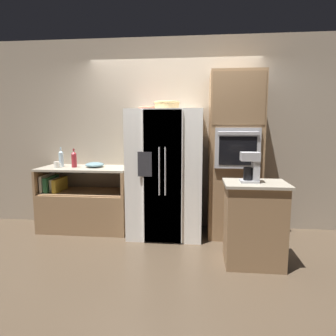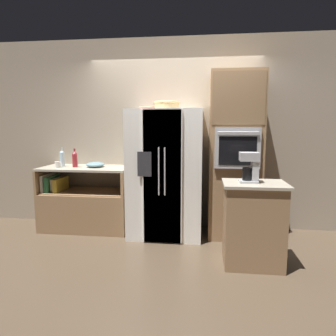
{
  "view_description": "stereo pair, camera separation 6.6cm",
  "coord_description": "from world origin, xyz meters",
  "px_view_note": "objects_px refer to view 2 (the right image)",
  "views": [
    {
      "loc": [
        0.38,
        -4.05,
        1.52
      ],
      "look_at": [
        -0.04,
        -0.05,
        0.96
      ],
      "focal_mm": 32.0,
      "sensor_mm": 36.0,
      "label": 1
    },
    {
      "loc": [
        0.45,
        -4.04,
        1.52
      ],
      "look_at": [
        -0.04,
        -0.05,
        0.96
      ],
      "focal_mm": 32.0,
      "sensor_mm": 36.0,
      "label": 2
    }
  ],
  "objects_px": {
    "bottle_tall": "(75,159)",
    "mug": "(58,165)",
    "wall_oven": "(235,156)",
    "mixing_bowl": "(95,165)",
    "fruit_bowl": "(149,108)",
    "wicker_basket": "(167,105)",
    "refrigerator": "(166,173)",
    "bottle_short": "(62,158)",
    "coffee_maker": "(251,166)"
  },
  "relations": [
    {
      "from": "refrigerator",
      "to": "wall_oven",
      "type": "relative_size",
      "value": 0.78
    },
    {
      "from": "wall_oven",
      "to": "mug",
      "type": "xyz_separation_m",
      "value": [
        -2.5,
        -0.1,
        -0.14
      ]
    },
    {
      "from": "wall_oven",
      "to": "mixing_bowl",
      "type": "bearing_deg",
      "value": 179.4
    },
    {
      "from": "fruit_bowl",
      "to": "wall_oven",
      "type": "bearing_deg",
      "value": 0.37
    },
    {
      "from": "refrigerator",
      "to": "coffee_maker",
      "type": "height_order",
      "value": "refrigerator"
    },
    {
      "from": "bottle_tall",
      "to": "coffee_maker",
      "type": "bearing_deg",
      "value": -20.58
    },
    {
      "from": "wall_oven",
      "to": "mixing_bowl",
      "type": "relative_size",
      "value": 8.28
    },
    {
      "from": "wall_oven",
      "to": "bottle_tall",
      "type": "xyz_separation_m",
      "value": [
        -2.28,
        -0.02,
        -0.07
      ]
    },
    {
      "from": "wicker_basket",
      "to": "coffee_maker",
      "type": "relative_size",
      "value": 1.07
    },
    {
      "from": "wicker_basket",
      "to": "mixing_bowl",
      "type": "distance_m",
      "value": 1.37
    },
    {
      "from": "wicker_basket",
      "to": "bottle_tall",
      "type": "relative_size",
      "value": 1.28
    },
    {
      "from": "wicker_basket",
      "to": "mug",
      "type": "distance_m",
      "value": 1.79
    },
    {
      "from": "wicker_basket",
      "to": "mug",
      "type": "relative_size",
      "value": 3.18
    },
    {
      "from": "refrigerator",
      "to": "bottle_short",
      "type": "distance_m",
      "value": 1.58
    },
    {
      "from": "bottle_tall",
      "to": "bottle_short",
      "type": "xyz_separation_m",
      "value": [
        -0.22,
        0.06,
        0.0
      ]
    },
    {
      "from": "mug",
      "to": "bottle_short",
      "type": "bearing_deg",
      "value": 89.78
    },
    {
      "from": "fruit_bowl",
      "to": "mixing_bowl",
      "type": "bearing_deg",
      "value": 178.0
    },
    {
      "from": "coffee_maker",
      "to": "mixing_bowl",
      "type": "bearing_deg",
      "value": 155.83
    },
    {
      "from": "wicker_basket",
      "to": "fruit_bowl",
      "type": "distance_m",
      "value": 0.28
    },
    {
      "from": "fruit_bowl",
      "to": "mug",
      "type": "relative_size",
      "value": 2.73
    },
    {
      "from": "refrigerator",
      "to": "fruit_bowl",
      "type": "distance_m",
      "value": 0.93
    },
    {
      "from": "wicker_basket",
      "to": "fruit_bowl",
      "type": "height_order",
      "value": "wicker_basket"
    },
    {
      "from": "wall_oven",
      "to": "bottle_short",
      "type": "height_order",
      "value": "wall_oven"
    },
    {
      "from": "refrigerator",
      "to": "fruit_bowl",
      "type": "height_order",
      "value": "fruit_bowl"
    },
    {
      "from": "bottle_tall",
      "to": "mixing_bowl",
      "type": "xyz_separation_m",
      "value": [
        0.29,
        0.04,
        -0.08
      ]
    },
    {
      "from": "refrigerator",
      "to": "wicker_basket",
      "type": "height_order",
      "value": "wicker_basket"
    },
    {
      "from": "fruit_bowl",
      "to": "mixing_bowl",
      "type": "relative_size",
      "value": 1.11
    },
    {
      "from": "wicker_basket",
      "to": "mug",
      "type": "bearing_deg",
      "value": 179.31
    },
    {
      "from": "bottle_tall",
      "to": "mixing_bowl",
      "type": "distance_m",
      "value": 0.3
    },
    {
      "from": "wall_oven",
      "to": "fruit_bowl",
      "type": "distance_m",
      "value": 1.35
    },
    {
      "from": "mug",
      "to": "coffee_maker",
      "type": "distance_m",
      "value": 2.71
    },
    {
      "from": "bottle_short",
      "to": "wall_oven",
      "type": "bearing_deg",
      "value": -0.75
    },
    {
      "from": "mug",
      "to": "refrigerator",
      "type": "bearing_deg",
      "value": 1.09
    },
    {
      "from": "fruit_bowl",
      "to": "bottle_tall",
      "type": "bearing_deg",
      "value": -179.24
    },
    {
      "from": "mixing_bowl",
      "to": "coffee_maker",
      "type": "relative_size",
      "value": 0.83
    },
    {
      "from": "bottle_tall",
      "to": "mug",
      "type": "distance_m",
      "value": 0.25
    },
    {
      "from": "wicker_basket",
      "to": "coffee_maker",
      "type": "bearing_deg",
      "value": -38.18
    },
    {
      "from": "wall_oven",
      "to": "bottle_tall",
      "type": "relative_size",
      "value": 8.19
    },
    {
      "from": "bottle_tall",
      "to": "mug",
      "type": "height_order",
      "value": "bottle_tall"
    },
    {
      "from": "bottle_tall",
      "to": "bottle_short",
      "type": "height_order",
      "value": "bottle_short"
    },
    {
      "from": "refrigerator",
      "to": "wicker_basket",
      "type": "bearing_deg",
      "value": -69.11
    },
    {
      "from": "wall_oven",
      "to": "bottle_short",
      "type": "relative_size",
      "value": 7.75
    },
    {
      "from": "bottle_short",
      "to": "mug",
      "type": "xyz_separation_m",
      "value": [
        -0.0,
        -0.14,
        -0.08
      ]
    },
    {
      "from": "mug",
      "to": "mixing_bowl",
      "type": "xyz_separation_m",
      "value": [
        0.51,
        0.12,
        -0.01
      ]
    },
    {
      "from": "coffee_maker",
      "to": "wall_oven",
      "type": "bearing_deg",
      "value": 95.2
    },
    {
      "from": "mug",
      "to": "coffee_maker",
      "type": "relative_size",
      "value": 0.34
    },
    {
      "from": "refrigerator",
      "to": "mixing_bowl",
      "type": "height_order",
      "value": "refrigerator"
    },
    {
      "from": "bottle_tall",
      "to": "bottle_short",
      "type": "bearing_deg",
      "value": 165.98
    },
    {
      "from": "refrigerator",
      "to": "mug",
      "type": "distance_m",
      "value": 1.57
    },
    {
      "from": "refrigerator",
      "to": "mixing_bowl",
      "type": "xyz_separation_m",
      "value": [
        -1.06,
        0.09,
        0.09
      ]
    }
  ]
}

